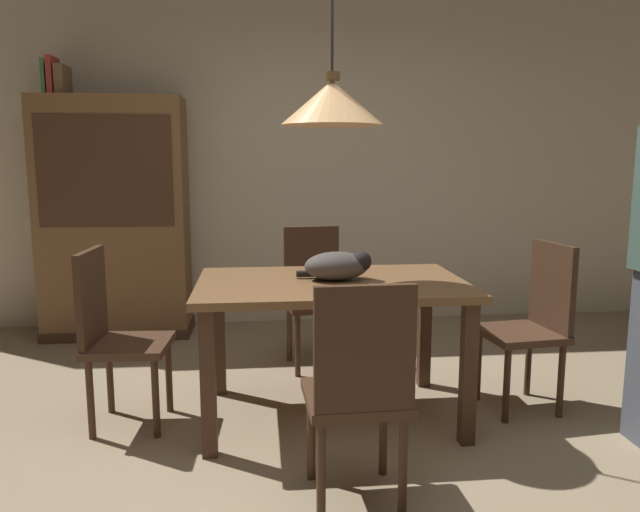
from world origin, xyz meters
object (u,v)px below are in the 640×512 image
object	(u,v)px
chair_far_back	(314,290)
book_green_slim	(47,78)
chair_left_side	(113,330)
cat_sleeping	(339,266)
book_brown_thick	(63,81)
dining_table	(331,299)
chair_right_side	(534,319)
book_red_tall	(53,76)
chair_near_front	(359,385)
pendant_lamp	(332,102)
hutch_bookcase	(115,223)

from	to	relation	value
chair_far_back	book_green_slim	bearing A→B (deg)	156.18
chair_left_side	cat_sleeping	xyz separation A→B (m)	(1.17, 0.01, 0.32)
book_green_slim	book_brown_thick	world-z (taller)	book_green_slim
chair_left_side	chair_far_back	xyz separation A→B (m)	(1.12, 0.87, 0.00)
dining_table	book_green_slim	world-z (taller)	book_green_slim
dining_table	cat_sleeping	xyz separation A→B (m)	(0.04, 0.02, 0.18)
chair_right_side	book_red_tall	xyz separation A→B (m)	(-3.00, 1.71, 1.48)
dining_table	chair_far_back	size ratio (longest dim) A/B	1.51
book_green_slim	book_brown_thick	xyz separation A→B (m)	(0.12, 0.00, -0.02)
chair_far_back	book_brown_thick	xyz separation A→B (m)	(-1.80, 0.85, 1.45)
chair_near_front	cat_sleeping	world-z (taller)	chair_near_front
chair_right_side	pendant_lamp	bearing A→B (deg)	-179.55
chair_far_back	book_red_tall	size ratio (longest dim) A/B	3.32
pendant_lamp	book_green_slim	distance (m)	2.60
cat_sleeping	book_brown_thick	xyz separation A→B (m)	(-1.85, 1.71, 1.13)
chair_left_side	pendant_lamp	size ratio (longest dim) A/B	0.72
book_brown_thick	chair_left_side	bearing A→B (deg)	-68.40
cat_sleeping	pendant_lamp	distance (m)	0.84
pendant_lamp	book_brown_thick	world-z (taller)	pendant_lamp
chair_far_back	book_brown_thick	distance (m)	2.46
dining_table	chair_left_side	xyz separation A→B (m)	(-1.13, 0.00, -0.14)
chair_near_front	book_red_tall	size ratio (longest dim) A/B	3.32
chair_near_front	chair_right_side	distance (m)	1.43
chair_near_front	chair_left_side	distance (m)	1.43
cat_sleeping	book_green_slim	xyz separation A→B (m)	(-1.96, 1.71, 1.15)
chair_near_front	chair_right_side	size ratio (longest dim) A/B	1.00
cat_sleeping	hutch_bookcase	bearing A→B (deg)	131.85
dining_table	book_green_slim	size ratio (longest dim) A/B	5.38
dining_table	chair_right_side	world-z (taller)	chair_right_side
dining_table	chair_far_back	bearing A→B (deg)	90.59
cat_sleeping	book_green_slim	bearing A→B (deg)	139.00
dining_table	hutch_bookcase	bearing A→B (deg)	130.84
chair_far_back	book_red_tall	bearing A→B (deg)	155.63
dining_table	book_green_slim	distance (m)	2.91
book_green_slim	book_brown_thick	size ratio (longest dim) A/B	1.08
chair_right_side	hutch_bookcase	world-z (taller)	hutch_bookcase
book_red_tall	chair_left_side	bearing A→B (deg)	-66.50
chair_far_back	chair_right_side	bearing A→B (deg)	-37.39
chair_left_side	chair_right_side	distance (m)	2.26
chair_near_front	hutch_bookcase	distance (m)	3.02
chair_near_front	pendant_lamp	size ratio (longest dim) A/B	0.72
dining_table	pendant_lamp	distance (m)	1.01
hutch_bookcase	chair_far_back	bearing A→B (deg)	-29.70
pendant_lamp	book_green_slim	bearing A→B (deg)	138.16
chair_near_front	chair_far_back	bearing A→B (deg)	90.38
dining_table	chair_near_front	distance (m)	0.89
dining_table	book_brown_thick	size ratio (longest dim) A/B	5.83
chair_near_front	pendant_lamp	distance (m)	1.45
pendant_lamp	hutch_bookcase	distance (m)	2.40
dining_table	chair_far_back	xyz separation A→B (m)	(-0.01, 0.88, -0.14)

